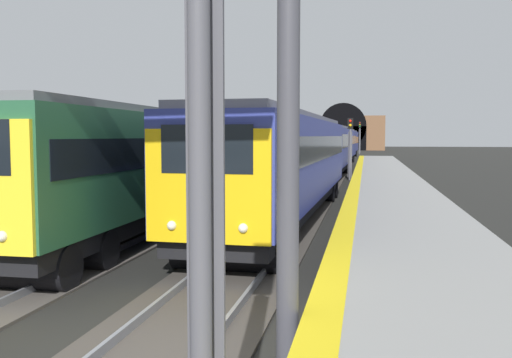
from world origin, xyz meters
TOP-DOWN VIEW (x-y plane):
  - platform_right at (0.00, -3.95)m, footprint 112.00×3.62m
  - platform_right_edge_strip at (0.00, -2.40)m, footprint 112.00×0.50m
  - track_main_line at (0.00, 0.00)m, footprint 160.00×2.71m
  - train_main_approaching at (42.31, 0.00)m, footprint 77.31×3.29m
  - train_adjacent_platform at (22.48, 4.25)m, footprint 41.90×3.05m
  - railway_signal_near at (-3.43, -1.76)m, footprint 0.39×0.38m
  - railway_signal_mid at (32.78, -1.76)m, footprint 0.39×0.38m
  - railway_signal_far at (88.71, -1.76)m, footprint 0.39×0.38m
  - tunnel_portal at (115.58, 2.12)m, footprint 2.44×17.77m
  - catenary_mast_near at (35.50, 10.37)m, footprint 0.22×2.24m

SIDE VIEW (x-z plane):
  - track_main_line at x=0.00m, z-range -0.06..0.15m
  - platform_right at x=0.00m, z-range 0.00..0.92m
  - platform_right_edge_strip at x=0.00m, z-range 0.92..0.92m
  - train_main_approaching at x=42.31m, z-range 0.28..4.17m
  - train_adjacent_platform at x=22.48m, z-range -0.15..4.70m
  - railway_signal_mid at x=32.78m, z-range 0.42..4.78m
  - railway_signal_far at x=88.71m, z-range 0.57..6.09m
  - railway_signal_near at x=-3.43m, z-range 0.58..6.32m
  - tunnel_portal at x=115.58m, z-range -1.34..8.85m
  - catenary_mast_near at x=35.50m, z-range 0.12..8.05m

